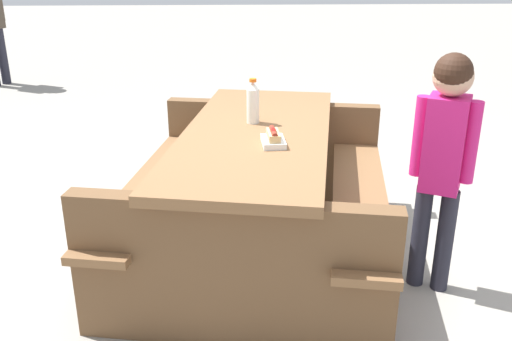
{
  "coord_description": "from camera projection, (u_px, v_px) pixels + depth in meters",
  "views": [
    {
      "loc": [
        2.85,
        -0.12,
        1.66
      ],
      "look_at": [
        0.0,
        0.0,
        0.52
      ],
      "focal_mm": 39.65,
      "sensor_mm": 36.0,
      "label": 1
    }
  ],
  "objects": [
    {
      "name": "soda_bottle",
      "position": [
        253.0,
        103.0,
        3.08
      ],
      "size": [
        0.07,
        0.07,
        0.25
      ],
      "color": "silver",
      "rests_on": "picnic_table"
    },
    {
      "name": "ground_plane",
      "position": [
        256.0,
        255.0,
        3.26
      ],
      "size": [
        30.0,
        30.0,
        0.0
      ],
      "primitive_type": "plane",
      "color": "gray",
      "rests_on": "ground"
    },
    {
      "name": "child_in_coat",
      "position": [
        444.0,
        145.0,
        2.68
      ],
      "size": [
        0.24,
        0.28,
        1.22
      ],
      "color": "#262633",
      "rests_on": "ground"
    },
    {
      "name": "picnic_table",
      "position": [
        256.0,
        184.0,
        3.1
      ],
      "size": [
        2.02,
        1.7,
        0.75
      ],
      "color": "brown",
      "rests_on": "ground"
    },
    {
      "name": "hotdog_tray",
      "position": [
        273.0,
        139.0,
        2.77
      ],
      "size": [
        0.18,
        0.12,
        0.08
      ],
      "color": "white",
      "rests_on": "picnic_table"
    }
  ]
}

